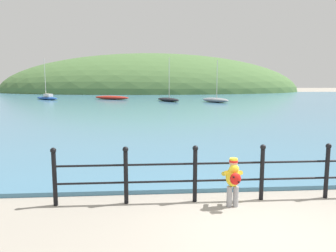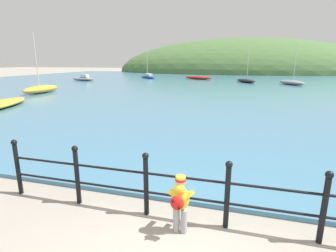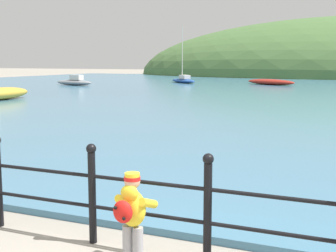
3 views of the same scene
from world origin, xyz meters
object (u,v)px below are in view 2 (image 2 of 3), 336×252
(boat_blue_hull, at_px, (148,76))
(boat_twin_mast, at_px, (246,80))
(boat_green_fishing, at_px, (292,82))
(boat_far_right, at_px, (41,89))
(child_in_coat, at_px, (180,199))
(boat_white_sailboat, at_px, (83,79))
(boat_far_left, at_px, (198,78))
(boat_nearest_quay, at_px, (0,104))

(boat_blue_hull, bearing_deg, boat_twin_mast, -17.11)
(boat_green_fishing, height_order, boat_far_right, boat_far_right)
(child_in_coat, bearing_deg, boat_twin_mast, 87.92)
(boat_white_sailboat, bearing_deg, boat_far_left, 26.30)
(boat_green_fishing, relative_size, boat_nearest_quay, 0.85)
(boat_far_right, height_order, boat_nearest_quay, boat_far_right)
(boat_nearest_quay, bearing_deg, boat_far_right, 113.22)
(boat_white_sailboat, relative_size, boat_green_fishing, 0.85)
(boat_white_sailboat, distance_m, boat_far_left, 16.67)
(boat_blue_hull, bearing_deg, boat_green_fishing, -18.37)
(boat_twin_mast, bearing_deg, boat_white_sailboat, -172.22)
(boat_white_sailboat, relative_size, boat_nearest_quay, 0.72)
(boat_far_right, distance_m, boat_nearest_quay, 7.22)
(boat_nearest_quay, bearing_deg, boat_blue_hull, 91.88)
(boat_far_right, bearing_deg, boat_nearest_quay, -66.78)
(child_in_coat, xyz_separation_m, boat_far_left, (-5.76, 36.12, -0.27))
(boat_far_right, xyz_separation_m, boat_nearest_quay, (2.85, -6.64, -0.15))
(child_in_coat, bearing_deg, boat_blue_hull, 110.90)
(child_in_coat, bearing_deg, boat_far_right, 136.52)
(boat_nearest_quay, distance_m, boat_far_left, 28.68)
(boat_white_sailboat, bearing_deg, child_in_coat, -54.23)
(boat_white_sailboat, distance_m, boat_nearest_quay, 21.80)
(boat_blue_hull, bearing_deg, boat_white_sailboat, -131.84)
(boat_white_sailboat, xyz_separation_m, boat_nearest_quay, (7.74, -20.38, -0.09))
(child_in_coat, bearing_deg, boat_green_fishing, 78.09)
(boat_far_right, height_order, boat_blue_hull, boat_blue_hull)
(boat_far_left, bearing_deg, boat_blue_hull, 178.38)
(boat_green_fishing, bearing_deg, boat_blue_hull, 161.63)
(boat_twin_mast, xyz_separation_m, boat_blue_hull, (-15.03, 4.63, 0.02))
(boat_far_left, bearing_deg, boat_green_fishing, -28.26)
(boat_twin_mast, xyz_separation_m, boat_green_fishing, (5.10, -2.06, 0.03))
(boat_far_right, bearing_deg, boat_far_left, 64.56)
(boat_white_sailboat, distance_m, boat_blue_hull, 10.22)
(boat_twin_mast, distance_m, boat_far_left, 8.19)
(boat_twin_mast, relative_size, boat_far_right, 1.01)
(boat_twin_mast, distance_m, boat_green_fishing, 5.50)
(child_in_coat, xyz_separation_m, boat_far_right, (-15.81, 14.99, -0.17))
(boat_twin_mast, distance_m, boat_blue_hull, 15.73)
(boat_green_fishing, relative_size, boat_far_left, 0.91)
(boat_green_fishing, height_order, boat_blue_hull, boat_blue_hull)
(boat_green_fishing, height_order, boat_nearest_quay, boat_green_fishing)
(child_in_coat, height_order, boat_white_sailboat, child_in_coat)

